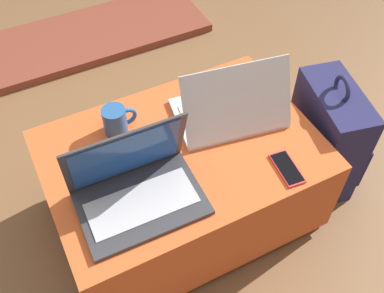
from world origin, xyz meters
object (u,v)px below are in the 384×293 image
object	(u,v)px
laptop_far	(231,109)
coffee_mug	(116,120)
backpack	(328,137)
laptop_near	(136,186)
cell_phone	(287,168)

from	to	relation	value
laptop_far	coffee_mug	world-z (taller)	laptop_far
backpack	laptop_near	bearing A→B (deg)	105.31
laptop_near	backpack	xyz separation A→B (m)	(0.82, 0.04, -0.24)
coffee_mug	backpack	bearing A→B (deg)	-17.96
laptop_near	cell_phone	bearing A→B (deg)	-12.96
laptop_near	laptop_far	size ratio (longest dim) A/B	0.93
cell_phone	coffee_mug	size ratio (longest dim) A/B	1.21
backpack	coffee_mug	world-z (taller)	backpack
laptop_near	cell_phone	distance (m)	0.50
laptop_near	coffee_mug	distance (m)	0.29
laptop_far	cell_phone	distance (m)	0.29
laptop_far	backpack	bearing A→B (deg)	172.86
coffee_mug	laptop_far	bearing A→B (deg)	-19.44
backpack	coffee_mug	distance (m)	0.85
laptop_near	laptop_far	bearing A→B (deg)	21.77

